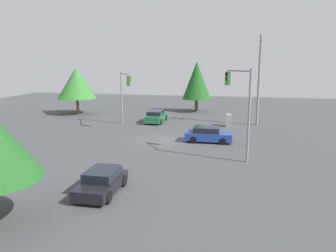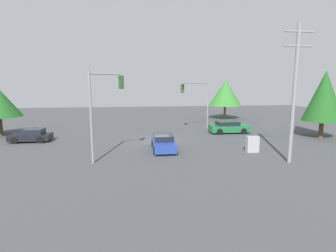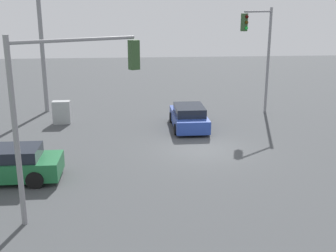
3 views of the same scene
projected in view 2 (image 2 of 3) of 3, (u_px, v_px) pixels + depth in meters
ground_plane at (158, 140)px, 27.83m from camera, size 80.00×80.00×0.00m
sedan_green at (229, 127)px, 31.89m from camera, size 4.77×2.03×1.45m
sedan_blue at (163, 143)px, 23.87m from camera, size 2.02×4.31×1.41m
sedan_dark at (31, 136)px, 27.20m from camera, size 4.01×1.99×1.35m
traffic_signal_main at (103, 101)px, 19.97m from camera, size 2.51×2.00×6.98m
traffic_signal_cross at (198, 96)px, 33.77m from camera, size 4.12×2.48×6.25m
utility_pole_tall at (294, 91)px, 19.33m from camera, size 2.20×0.28×10.28m
electrical_cabinet at (252, 144)px, 23.10m from camera, size 1.07×0.56×1.43m
tree_corner at (324, 96)px, 28.52m from camera, size 4.22×4.22×7.38m
tree_left at (225, 93)px, 43.79m from camera, size 5.37×5.37×6.48m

